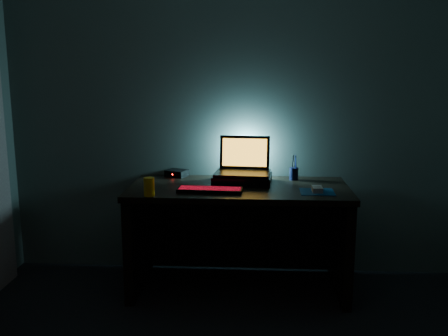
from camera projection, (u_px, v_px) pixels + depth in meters
The scene contains 10 objects.
room at pixel (225, 152), 1.73m from camera, with size 3.50×4.00×2.50m.
desk at pixel (239, 220), 3.51m from camera, with size 1.50×0.70×0.75m.
riser at pixel (243, 179), 3.51m from camera, with size 0.40×0.30×0.06m, color black.
laptop at pixel (243, 165), 3.54m from camera, with size 0.40×0.31×0.26m.
keyboard at pixel (210, 190), 3.25m from camera, with size 0.43×0.16×0.03m.
mousepad at pixel (317, 192), 3.25m from camera, with size 0.22×0.20×0.00m, color navy.
mouse at pixel (317, 189), 3.24m from camera, with size 0.06×0.11×0.03m, color gray.
pen_cup at pixel (294, 174), 3.61m from camera, with size 0.06×0.06×0.09m, color black.
juice_glass at pixel (149, 187), 3.14m from camera, with size 0.07×0.07×0.12m, color #FFB80D.
router at pixel (177, 173), 3.73m from camera, with size 0.18×0.17×0.05m.
Camera 1 is at (0.10, -1.71, 1.53)m, focal length 40.00 mm.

